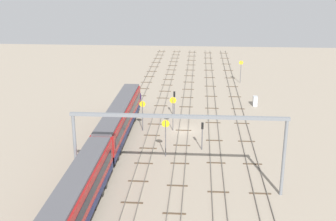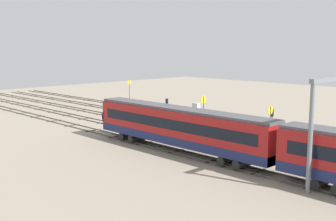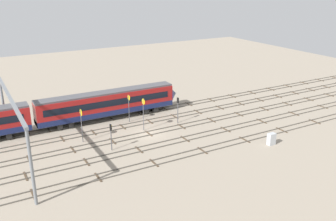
{
  "view_description": "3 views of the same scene",
  "coord_description": "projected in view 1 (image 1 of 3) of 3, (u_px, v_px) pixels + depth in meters",
  "views": [
    {
      "loc": [
        -62.82,
        -2.19,
        23.71
      ],
      "look_at": [
        1.75,
        2.53,
        2.62
      ],
      "focal_mm": 46.55,
      "sensor_mm": 36.0,
      "label": 1
    },
    {
      "loc": [
        -33.88,
        40.94,
        11.38
      ],
      "look_at": [
        3.49,
        4.42,
        3.39
      ],
      "focal_mm": 44.33,
      "sensor_mm": 36.0,
      "label": 2
    },
    {
      "loc": [
        -23.78,
        -48.37,
        22.81
      ],
      "look_at": [
        5.55,
        3.68,
        1.77
      ],
      "focal_mm": 39.78,
      "sensor_mm": 36.0,
      "label": 3
    }
  ],
  "objects": [
    {
      "name": "relay_cabinet",
      "position": [
        255.0,
        101.0,
        78.99
      ],
      "size": [
        1.16,
        0.77,
        1.77
      ],
      "color": "#B2B7BC",
      "rests_on": "ground"
    },
    {
      "name": "ground_plane",
      "position": [
        183.0,
        131.0,
        67.07
      ],
      "size": [
        154.37,
        154.37,
        0.0
      ],
      "primitive_type": "plane",
      "color": "gray"
    },
    {
      "name": "signal_light_trackside_departure",
      "position": [
        202.0,
        132.0,
        59.21
      ],
      "size": [
        0.31,
        0.32,
        3.94
      ],
      "color": "#4C4C51",
      "rests_on": "ground"
    },
    {
      "name": "speed_sign_near_foreground",
      "position": [
        166.0,
        133.0,
        56.74
      ],
      "size": [
        0.14,
        1.0,
        5.12
      ],
      "color": "#4C4C51",
      "rests_on": "ground"
    },
    {
      "name": "speed_sign_distant_end",
      "position": [
        173.0,
        109.0,
        66.06
      ],
      "size": [
        0.14,
        0.96,
        5.32
      ],
      "color": "#4C4C51",
      "rests_on": "ground"
    },
    {
      "name": "overhead_gantry",
      "position": [
        178.0,
        133.0,
        46.64
      ],
      "size": [
        0.4,
        23.38,
        9.02
      ],
      "color": "slate",
      "rests_on": "ground"
    },
    {
      "name": "speed_sign_mid_trackside",
      "position": [
        143.0,
        112.0,
        66.05
      ],
      "size": [
        0.14,
        0.9,
        4.73
      ],
      "color": "#4C4C51",
      "rests_on": "ground"
    },
    {
      "name": "track_middle",
      "position": [
        183.0,
        130.0,
        67.05
      ],
      "size": [
        138.37,
        2.4,
        0.16
      ],
      "color": "#59544C",
      "rests_on": "ground"
    },
    {
      "name": "track_second_near",
      "position": [
        214.0,
        131.0,
        66.72
      ],
      "size": [
        138.37,
        2.4,
        0.16
      ],
      "color": "#59544C",
      "rests_on": "ground"
    },
    {
      "name": "track_with_train",
      "position": [
        124.0,
        129.0,
        67.69
      ],
      "size": [
        138.37,
        2.4,
        0.16
      ],
      "color": "#59544C",
      "rests_on": "ground"
    },
    {
      "name": "signal_light_trackside_approach",
      "position": [
        174.0,
        100.0,
        72.35
      ],
      "size": [
        0.31,
        0.32,
        4.44
      ],
      "color": "#4C4C51",
      "rests_on": "ground"
    },
    {
      "name": "train",
      "position": [
        74.0,
        204.0,
        40.92
      ],
      "size": [
        75.2,
        3.24,
        4.8
      ],
      "color": "maroon",
      "rests_on": "ground"
    },
    {
      "name": "track_near_foreground",
      "position": [
        244.0,
        132.0,
        66.4
      ],
      "size": [
        138.37,
        2.4,
        0.16
      ],
      "color": "#59544C",
      "rests_on": "ground"
    },
    {
      "name": "track_second_far",
      "position": [
        154.0,
        129.0,
        67.37
      ],
      "size": [
        138.37,
        2.4,
        0.16
      ],
      "color": "#59544C",
      "rests_on": "ground"
    },
    {
      "name": "speed_sign_far_trackside",
      "position": [
        241.0,
        69.0,
        94.29
      ],
      "size": [
        0.14,
        0.86,
        4.89
      ],
      "color": "#4C4C51",
      "rests_on": "ground"
    }
  ]
}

